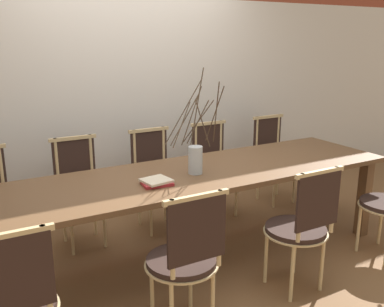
% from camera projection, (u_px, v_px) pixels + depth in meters
% --- Properties ---
extents(ground_plane, '(16.00, 16.00, 0.00)m').
position_uv_depth(ground_plane, '(192.00, 259.00, 3.51)').
color(ground_plane, brown).
extents(wall_rear, '(12.00, 0.06, 3.20)m').
position_uv_depth(wall_rear, '(128.00, 55.00, 4.18)').
color(wall_rear, silver).
rests_on(wall_rear, ground_plane).
extents(dining_table, '(3.40, 0.90, 0.75)m').
position_uv_depth(dining_table, '(192.00, 182.00, 3.33)').
color(dining_table, brown).
rests_on(dining_table, ground_plane).
extents(chair_near_leftend, '(0.45, 0.45, 0.94)m').
position_uv_depth(chair_near_leftend, '(13.00, 303.00, 2.08)').
color(chair_near_leftend, black).
rests_on(chair_near_leftend, ground_plane).
extents(chair_near_left, '(0.45, 0.45, 0.94)m').
position_uv_depth(chair_near_left, '(185.00, 256.00, 2.53)').
color(chair_near_left, black).
rests_on(chair_near_left, ground_plane).
extents(chair_near_center, '(0.45, 0.45, 0.94)m').
position_uv_depth(chair_near_center, '(301.00, 225.00, 2.96)').
color(chair_near_center, black).
rests_on(chair_near_center, ground_plane).
extents(chair_far_left, '(0.45, 0.45, 0.94)m').
position_uv_depth(chair_far_left, '(80.00, 188.00, 3.68)').
color(chair_far_left, black).
rests_on(chair_far_left, ground_plane).
extents(chair_far_center, '(0.45, 0.45, 0.94)m').
position_uv_depth(chair_far_center, '(156.00, 176.00, 4.02)').
color(chair_far_center, black).
rests_on(chair_far_center, ground_plane).
extents(chair_far_right, '(0.45, 0.45, 0.94)m').
position_uv_depth(chair_far_right, '(215.00, 166.00, 4.33)').
color(chair_far_right, black).
rests_on(chair_far_right, ground_plane).
extents(chair_far_rightend, '(0.45, 0.45, 0.94)m').
position_uv_depth(chair_far_rightend, '(274.00, 156.00, 4.69)').
color(chair_far_rightend, black).
rests_on(chair_far_rightend, ground_plane).
extents(vase_centerpiece, '(0.39, 0.39, 0.80)m').
position_uv_depth(vase_centerpiece, '(196.00, 155.00, 3.25)').
color(vase_centerpiece, '#B2BCC1').
rests_on(vase_centerpiece, dining_table).
extents(book_stack, '(0.22, 0.21, 0.04)m').
position_uv_depth(book_stack, '(157.00, 182.00, 3.02)').
color(book_stack, maroon).
rests_on(book_stack, dining_table).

